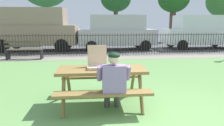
% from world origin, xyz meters
% --- Properties ---
extents(ground, '(28.00, 11.49, 0.02)m').
position_xyz_m(ground, '(0.00, 1.74, -0.01)').
color(ground, '#669651').
extents(cobblestone_walkway, '(28.00, 1.40, 0.01)m').
position_xyz_m(cobblestone_walkway, '(0.00, 6.79, -0.00)').
color(cobblestone_walkway, gray).
extents(street_asphalt, '(28.00, 6.35, 0.01)m').
position_xyz_m(street_asphalt, '(0.00, 10.67, -0.01)').
color(street_asphalt, '#515154').
extents(picnic_table_foreground, '(1.81, 1.49, 0.79)m').
position_xyz_m(picnic_table_foreground, '(-1.14, 1.08, 0.60)').
color(picnic_table_foreground, olive).
rests_on(picnic_table_foreground, ground).
extents(pizza_box_open, '(0.41, 0.43, 0.46)m').
position_xyz_m(pizza_box_open, '(-1.23, 1.16, 0.88)').
color(pizza_box_open, tan).
rests_on(pizza_box_open, picnic_table_foreground).
extents(pizza_slice_on_table, '(0.27, 0.20, 0.02)m').
position_xyz_m(pizza_slice_on_table, '(-0.75, 1.14, 0.78)').
color(pizza_slice_on_table, '#F2E269').
rests_on(pizza_slice_on_table, picnic_table_foreground).
extents(adult_at_table, '(0.61, 0.59, 1.19)m').
position_xyz_m(adult_at_table, '(-0.95, 0.58, 0.66)').
color(adult_at_table, '#414141').
rests_on(adult_at_table, ground).
extents(iron_fence_streetside, '(19.86, 0.03, 1.11)m').
position_xyz_m(iron_fence_streetside, '(-0.00, 7.49, 0.56)').
color(iron_fence_streetside, '#2D2823').
rests_on(iron_fence_streetside, ground).
extents(park_bench_left, '(1.61, 0.51, 0.85)m').
position_xyz_m(park_bench_left, '(-4.41, 6.65, 0.42)').
color(park_bench_left, '#4F4237').
rests_on(park_bench_left, ground).
extents(parked_car_left, '(4.79, 2.25, 2.46)m').
position_xyz_m(parked_car_left, '(-4.53, 9.45, 1.31)').
color(parked_car_left, gray).
rests_on(parked_car_left, ground).
extents(parked_car_center, '(4.64, 2.04, 2.08)m').
position_xyz_m(parked_car_center, '(0.19, 9.45, 1.10)').
color(parked_car_center, '#BDBBBB').
rests_on(parked_car_center, ground).
extents(parked_car_right, '(4.62, 1.99, 2.08)m').
position_xyz_m(parked_car_right, '(5.56, 9.45, 1.10)').
color(parked_car_right, silver).
rests_on(parked_car_right, ground).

